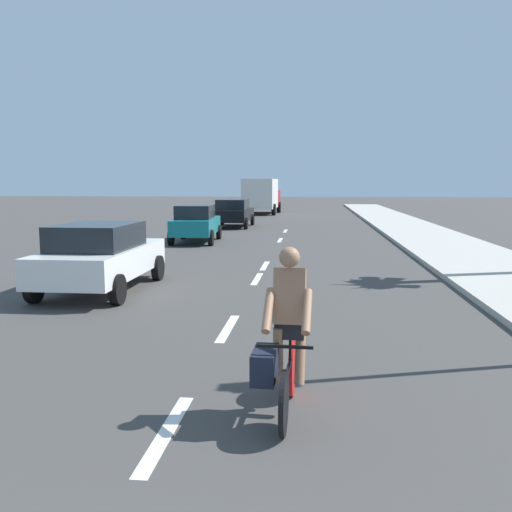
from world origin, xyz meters
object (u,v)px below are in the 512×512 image
Objects in this scene: cyclist at (284,340)px; parked_car_black at (233,212)px; parked_car_white at (101,255)px; delivery_truck at (261,195)px; parked_car_teal at (196,222)px.

parked_car_black is at bearing -78.27° from cyclist.
parked_car_white is 0.68× the size of delivery_truck.
parked_car_white is 18.80m from parked_car_black.
delivery_truck is (0.68, 32.25, 0.66)m from parked_car_white.
parked_car_teal is at bearing 90.45° from parked_car_white.
parked_car_black is at bearing 84.38° from parked_car_teal.
parked_car_teal is (-4.63, 17.05, 0.00)m from cyclist.
parked_car_white is 0.99× the size of parked_car_black.
cyclist is 7.89m from parked_car_white.
parked_car_white is 1.10× the size of parked_car_teal.
parked_car_teal is 0.62× the size of delivery_truck.
parked_car_teal is (-0.06, 10.62, -0.01)m from parked_car_white.
parked_car_white is 10.62m from parked_car_teal.
parked_car_black is (0.40, 8.18, 0.01)m from parked_car_teal.
parked_car_teal is at bearing -72.60° from cyclist.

